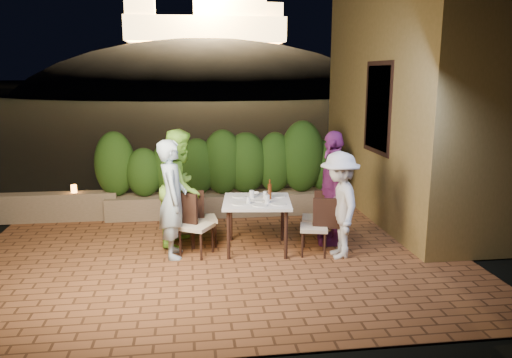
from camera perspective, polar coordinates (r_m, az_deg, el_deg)
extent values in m
plane|color=black|center=(7.14, -4.12, -9.32)|extent=(400.00, 400.00, 0.00)
cube|color=brown|center=(7.63, -4.35, -8.35)|extent=(7.00, 6.00, 0.15)
cube|color=olive|center=(9.51, 17.43, 11.02)|extent=(1.60, 5.00, 5.00)
cube|color=black|center=(8.77, 13.93, 7.91)|extent=(0.08, 1.00, 1.40)
cube|color=black|center=(8.76, 13.87, 7.91)|extent=(0.06, 1.15, 1.55)
cube|color=#75634A|center=(9.27, -3.79, -2.86)|extent=(4.20, 0.55, 0.40)
cube|color=#75634A|center=(9.55, -22.08, -2.98)|extent=(2.20, 0.30, 0.50)
ellipsoid|color=black|center=(67.01, -5.56, 6.29)|extent=(52.00, 40.00, 22.00)
cylinder|color=white|center=(7.10, -1.85, -2.83)|extent=(0.23, 0.23, 0.01)
cylinder|color=white|center=(7.52, -1.96, -1.99)|extent=(0.21, 0.21, 0.01)
cylinder|color=white|center=(7.08, 2.64, -2.87)|extent=(0.21, 0.21, 0.01)
cylinder|color=white|center=(7.55, 2.50, -1.92)|extent=(0.24, 0.24, 0.01)
cylinder|color=white|center=(7.28, 0.36, -2.46)|extent=(0.20, 0.20, 0.01)
cylinder|color=white|center=(7.02, 0.47, -2.99)|extent=(0.22, 0.22, 0.01)
cylinder|color=silver|center=(7.10, -0.87, -2.45)|extent=(0.06, 0.06, 0.10)
cylinder|color=silver|center=(7.42, -0.48, -1.75)|extent=(0.07, 0.07, 0.12)
cylinder|color=silver|center=(7.15, 1.28, -2.29)|extent=(0.07, 0.07, 0.12)
cylinder|color=silver|center=(7.42, 1.06, -1.80)|extent=(0.06, 0.06, 0.11)
imported|color=white|center=(7.61, -0.22, -1.70)|extent=(0.16, 0.16, 0.04)
imported|color=#A7C6D7|center=(7.10, -9.52, -2.27)|extent=(0.42, 0.63, 1.68)
imported|color=#95E447|center=(7.64, -8.61, -0.93)|extent=(0.87, 1.00, 1.76)
imported|color=silver|center=(7.11, 9.49, -2.95)|extent=(0.57, 0.98, 1.52)
imported|color=#7A286D|center=(7.64, 8.77, -1.00)|extent=(0.62, 1.09, 1.74)
cylinder|color=orange|center=(9.39, -20.09, -1.05)|extent=(0.10, 0.10, 0.14)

